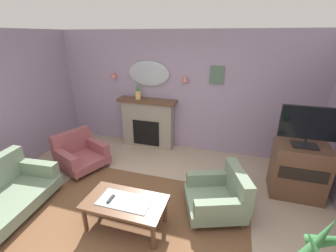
{
  "coord_description": "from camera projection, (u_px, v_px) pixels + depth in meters",
  "views": [
    {
      "loc": [
        1.19,
        -2.03,
        2.52
      ],
      "look_at": [
        0.09,
        1.58,
        1.0
      ],
      "focal_mm": 24.26,
      "sensor_mm": 36.0,
      "label": 1
    }
  ],
  "objects": [
    {
      "name": "floor",
      "position": [
        128.0,
        238.0,
        3.08
      ],
      "size": [
        6.72,
        6.55,
        0.1
      ],
      "primitive_type": "cube",
      "color": "tan",
      "rests_on": "ground"
    },
    {
      "name": "wall_back",
      "position": [
        180.0,
        93.0,
        5.08
      ],
      "size": [
        6.72,
        0.1,
        2.63
      ],
      "primitive_type": "cube",
      "color": "#9E8CA8",
      "rests_on": "ground"
    },
    {
      "name": "patterned_rug",
      "position": [
        134.0,
        224.0,
        3.24
      ],
      "size": [
        3.2,
        2.4,
        0.01
      ],
      "primitive_type": "cube",
      "color": "brown",
      "rests_on": "ground"
    },
    {
      "name": "fireplace",
      "position": [
        148.0,
        124.0,
        5.35
      ],
      "size": [
        1.36,
        0.36,
        1.16
      ],
      "color": "gray",
      "rests_on": "ground"
    },
    {
      "name": "mantel_vase_centre",
      "position": [
        138.0,
        93.0,
        5.1
      ],
      "size": [
        0.14,
        0.14,
        0.35
      ],
      "color": "tan",
      "rests_on": "fireplace"
    },
    {
      "name": "wall_mirror",
      "position": [
        148.0,
        74.0,
        5.05
      ],
      "size": [
        0.96,
        0.06,
        0.56
      ],
      "primitive_type": "ellipsoid",
      "color": "#B2BCC6"
    },
    {
      "name": "wall_sconce_left",
      "position": [
        114.0,
        75.0,
        5.25
      ],
      "size": [
        0.14,
        0.14,
        0.14
      ],
      "primitive_type": "cone",
      "color": "#D17066"
    },
    {
      "name": "wall_sconce_right",
      "position": [
        185.0,
        78.0,
        4.8
      ],
      "size": [
        0.14,
        0.14,
        0.14
      ],
      "primitive_type": "cone",
      "color": "#D17066"
    },
    {
      "name": "framed_picture",
      "position": [
        217.0,
        75.0,
        4.64
      ],
      "size": [
        0.28,
        0.03,
        0.36
      ],
      "primitive_type": "cube",
      "color": "#4C6B56"
    },
    {
      "name": "coffee_table",
      "position": [
        125.0,
        204.0,
        3.07
      ],
      "size": [
        1.1,
        0.6,
        0.45
      ],
      "color": "brown",
      "rests_on": "ground"
    },
    {
      "name": "tv_remote",
      "position": [
        111.0,
        199.0,
        3.07
      ],
      "size": [
        0.04,
        0.16,
        0.02
      ],
      "primitive_type": "cube",
      "color": "black",
      "rests_on": "coffee_table"
    },
    {
      "name": "armchair_by_coffee_table",
      "position": [
        220.0,
        195.0,
        3.37
      ],
      "size": [
        1.05,
        1.04,
        0.71
      ],
      "color": "gray",
      "rests_on": "ground"
    },
    {
      "name": "armchair_near_fireplace",
      "position": [
        79.0,
        153.0,
        4.56
      ],
      "size": [
        1.06,
        1.05,
        0.71
      ],
      "color": "#934C51",
      "rests_on": "ground"
    },
    {
      "name": "tv_cabinet",
      "position": [
        298.0,
        170.0,
        3.72
      ],
      "size": [
        0.8,
        0.57,
        0.9
      ],
      "color": "brown",
      "rests_on": "ground"
    },
    {
      "name": "tv_flatscreen",
      "position": [
        310.0,
        126.0,
        3.41
      ],
      "size": [
        0.84,
        0.24,
        0.65
      ],
      "color": "black",
      "rests_on": "tv_cabinet"
    }
  ]
}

